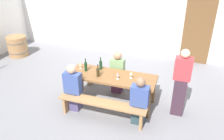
{
  "coord_description": "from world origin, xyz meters",
  "views": [
    {
      "loc": [
        1.52,
        -4.49,
        3.32
      ],
      "look_at": [
        0.0,
        0.0,
        0.9
      ],
      "focal_mm": 36.72,
      "sensor_mm": 36.0,
      "label": 1
    }
  ],
  "objects_px": {
    "wooden_door": "(197,33)",
    "wine_bottle_2": "(98,72)",
    "bench_far": "(120,77)",
    "wine_bottle_0": "(86,66)",
    "seated_guest_far_0": "(117,73)",
    "tasting_table": "(112,79)",
    "wine_barrel": "(17,46)",
    "bench_near": "(102,106)",
    "seated_guest_near_0": "(73,89)",
    "wine_glass_0": "(118,74)",
    "standing_host": "(181,84)",
    "wine_bottle_1": "(101,65)",
    "wine_glass_1": "(131,73)",
    "wine_glass_2": "(80,64)",
    "seated_guest_near_1": "(139,102)"
  },
  "relations": [
    {
      "from": "wooden_door",
      "to": "wine_bottle_2",
      "type": "distance_m",
      "value": 3.9
    },
    {
      "from": "bench_far",
      "to": "wine_bottle_2",
      "type": "height_order",
      "value": "wine_bottle_2"
    },
    {
      "from": "wine_bottle_0",
      "to": "seated_guest_far_0",
      "type": "relative_size",
      "value": 0.28
    },
    {
      "from": "tasting_table",
      "to": "wine_barrel",
      "type": "bearing_deg",
      "value": 157.74
    },
    {
      "from": "bench_near",
      "to": "seated_guest_near_0",
      "type": "height_order",
      "value": "seated_guest_near_0"
    },
    {
      "from": "tasting_table",
      "to": "wine_glass_0",
      "type": "xyz_separation_m",
      "value": [
        0.17,
        -0.11,
        0.2
      ]
    },
    {
      "from": "bench_near",
      "to": "wine_bottle_2",
      "type": "relative_size",
      "value": 6.47
    },
    {
      "from": "seated_guest_far_0",
      "to": "standing_host",
      "type": "bearing_deg",
      "value": 74.22
    },
    {
      "from": "wooden_door",
      "to": "wine_bottle_1",
      "type": "relative_size",
      "value": 6.64
    },
    {
      "from": "wine_glass_1",
      "to": "wine_glass_2",
      "type": "height_order",
      "value": "wine_glass_2"
    },
    {
      "from": "wine_bottle_0",
      "to": "bench_near",
      "type": "bearing_deg",
      "value": -46.11
    },
    {
      "from": "wine_bottle_0",
      "to": "standing_host",
      "type": "height_order",
      "value": "standing_host"
    },
    {
      "from": "wine_bottle_0",
      "to": "seated_guest_far_0",
      "type": "distance_m",
      "value": 0.88
    },
    {
      "from": "wine_glass_1",
      "to": "standing_host",
      "type": "relative_size",
      "value": 0.1
    },
    {
      "from": "tasting_table",
      "to": "bench_far",
      "type": "distance_m",
      "value": 0.75
    },
    {
      "from": "wine_bottle_2",
      "to": "seated_guest_near_0",
      "type": "relative_size",
      "value": 0.26
    },
    {
      "from": "seated_guest_near_0",
      "to": "wine_bottle_1",
      "type": "bearing_deg",
      "value": -27.01
    },
    {
      "from": "wine_bottle_2",
      "to": "wine_bottle_1",
      "type": "bearing_deg",
      "value": 101.66
    },
    {
      "from": "wine_bottle_2",
      "to": "wine_barrel",
      "type": "bearing_deg",
      "value": 154.56
    },
    {
      "from": "seated_guest_near_1",
      "to": "standing_host",
      "type": "bearing_deg",
      "value": -51.66
    },
    {
      "from": "tasting_table",
      "to": "wine_glass_2",
      "type": "bearing_deg",
      "value": 173.62
    },
    {
      "from": "wine_bottle_1",
      "to": "seated_guest_far_0",
      "type": "distance_m",
      "value": 0.55
    },
    {
      "from": "standing_host",
      "to": "wine_glass_2",
      "type": "bearing_deg",
      "value": -0.4
    },
    {
      "from": "wine_bottle_0",
      "to": "wine_barrel",
      "type": "height_order",
      "value": "wine_bottle_0"
    },
    {
      "from": "wine_glass_2",
      "to": "wine_bottle_0",
      "type": "bearing_deg",
      "value": -20.03
    },
    {
      "from": "wine_glass_0",
      "to": "seated_guest_near_1",
      "type": "relative_size",
      "value": 0.15
    },
    {
      "from": "tasting_table",
      "to": "seated_guest_near_0",
      "type": "xyz_separation_m",
      "value": [
        -0.77,
        -0.53,
        -0.12
      ]
    },
    {
      "from": "seated_guest_near_0",
      "to": "seated_guest_near_1",
      "type": "height_order",
      "value": "seated_guest_near_0"
    },
    {
      "from": "wine_bottle_0",
      "to": "standing_host",
      "type": "bearing_deg",
      "value": 1.25
    },
    {
      "from": "wine_bottle_1",
      "to": "wine_bottle_2",
      "type": "bearing_deg",
      "value": -78.34
    },
    {
      "from": "wooden_door",
      "to": "wine_glass_1",
      "type": "distance_m",
      "value": 3.39
    },
    {
      "from": "tasting_table",
      "to": "wine_barrel",
      "type": "height_order",
      "value": "tasting_table"
    },
    {
      "from": "wine_bottle_2",
      "to": "seated_guest_near_1",
      "type": "xyz_separation_m",
      "value": [
        1.09,
        -0.4,
        -0.33
      ]
    },
    {
      "from": "wine_bottle_1",
      "to": "seated_guest_near_1",
      "type": "height_order",
      "value": "seated_guest_near_1"
    },
    {
      "from": "wine_glass_2",
      "to": "wine_barrel",
      "type": "bearing_deg",
      "value": 154.02
    },
    {
      "from": "wine_glass_2",
      "to": "standing_host",
      "type": "distance_m",
      "value": 2.43
    },
    {
      "from": "wooden_door",
      "to": "seated_guest_near_0",
      "type": "distance_m",
      "value": 4.51
    },
    {
      "from": "wine_bottle_1",
      "to": "seated_guest_near_1",
      "type": "relative_size",
      "value": 0.28
    },
    {
      "from": "wine_bottle_0",
      "to": "wine_glass_1",
      "type": "height_order",
      "value": "wine_bottle_0"
    },
    {
      "from": "wine_bottle_2",
      "to": "seated_guest_far_0",
      "type": "bearing_deg",
      "value": 68.21
    },
    {
      "from": "wine_bottle_1",
      "to": "bench_far",
      "type": "bearing_deg",
      "value": 49.79
    },
    {
      "from": "wine_bottle_1",
      "to": "wine_glass_0",
      "type": "height_order",
      "value": "wine_bottle_1"
    },
    {
      "from": "wine_glass_0",
      "to": "wine_glass_2",
      "type": "xyz_separation_m",
      "value": [
        -1.04,
        0.21,
        0.0
      ]
    },
    {
      "from": "wooden_door",
      "to": "bench_near",
      "type": "xyz_separation_m",
      "value": [
        -1.85,
        -3.79,
        -0.69
      ]
    },
    {
      "from": "wooden_door",
      "to": "wine_glass_0",
      "type": "xyz_separation_m",
      "value": [
        -1.67,
        -3.22,
        -0.18
      ]
    },
    {
      "from": "tasting_table",
      "to": "wine_glass_1",
      "type": "height_order",
      "value": "wine_glass_1"
    },
    {
      "from": "bench_near",
      "to": "wine_bottle_1",
      "type": "distance_m",
      "value": 1.12
    },
    {
      "from": "bench_far",
      "to": "wine_glass_2",
      "type": "relative_size",
      "value": 11.39
    },
    {
      "from": "wine_barrel",
      "to": "wooden_door",
      "type": "bearing_deg",
      "value": 13.21
    },
    {
      "from": "wine_barrel",
      "to": "wine_bottle_2",
      "type": "bearing_deg",
      "value": -25.44
    }
  ]
}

